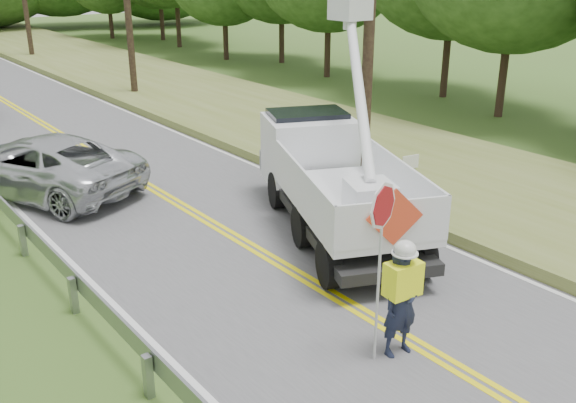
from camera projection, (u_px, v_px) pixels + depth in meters
road at (125, 172)px, 19.11m from camera, size 7.20×96.00×0.03m
tall_grass_verge at (308, 131)px, 23.11m from camera, size 7.00×96.00×0.30m
flagger at (401, 294)px, 10.01m from camera, size 1.15×0.51×3.00m
bucket_truck at (328, 157)px, 15.42m from camera, size 4.96×6.94×6.54m
suv_silver at (41, 165)px, 17.15m from camera, size 4.77×6.34×1.60m
yard_sign at (410, 163)px, 18.08m from camera, size 0.55×0.13×0.81m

